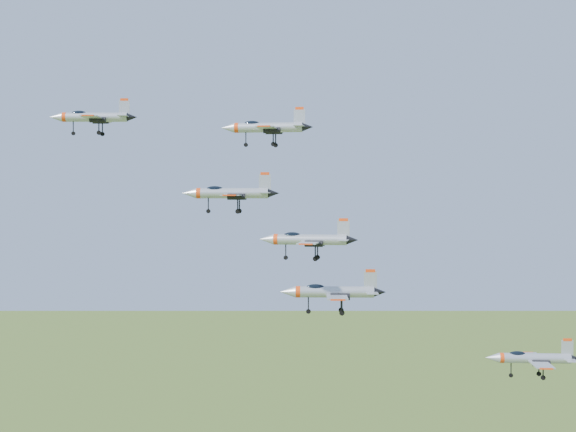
# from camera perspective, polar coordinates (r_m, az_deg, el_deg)

# --- Properties ---
(jet_lead) EXTENTS (12.78, 10.72, 3.43)m
(jet_lead) POSITION_cam_1_polar(r_m,az_deg,el_deg) (120.71, -13.75, 6.86)
(jet_lead) COLOR #A2A6AE
(jet_left_high) EXTENTS (11.93, 9.83, 3.19)m
(jet_left_high) POSITION_cam_1_polar(r_m,az_deg,el_deg) (102.89, -1.60, 6.33)
(jet_left_high) COLOR #A2A6AE
(jet_right_high) EXTENTS (10.67, 8.90, 2.85)m
(jet_right_high) POSITION_cam_1_polar(r_m,az_deg,el_deg) (87.36, -4.20, 1.65)
(jet_right_high) COLOR #A2A6AE
(jet_left_low) EXTENTS (13.12, 10.77, 3.52)m
(jet_left_low) POSITION_cam_1_polar(r_m,az_deg,el_deg) (105.16, 1.36, -1.67)
(jet_left_low) COLOR #A2A6AE
(jet_right_low) EXTENTS (12.12, 10.13, 3.24)m
(jet_right_low) POSITION_cam_1_polar(r_m,az_deg,el_deg) (91.47, 3.11, -5.40)
(jet_right_low) COLOR #A2A6AE
(jet_trail) EXTENTS (11.01, 9.14, 2.94)m
(jet_trail) POSITION_cam_1_polar(r_m,az_deg,el_deg) (98.08, 16.96, -9.64)
(jet_trail) COLOR #A2A6AE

